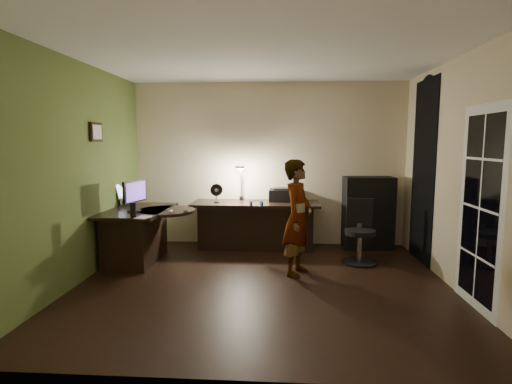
# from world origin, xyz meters

# --- Properties ---
(floor) EXTENTS (4.50, 4.00, 0.01)m
(floor) POSITION_xyz_m (0.00, 0.00, -0.01)
(floor) COLOR black
(floor) RESTS_ON ground
(ceiling) EXTENTS (4.50, 4.00, 0.01)m
(ceiling) POSITION_xyz_m (0.00, 0.00, 2.71)
(ceiling) COLOR silver
(ceiling) RESTS_ON floor
(wall_back) EXTENTS (4.50, 0.01, 2.70)m
(wall_back) POSITION_xyz_m (0.00, 2.00, 1.35)
(wall_back) COLOR beige
(wall_back) RESTS_ON floor
(wall_front) EXTENTS (4.50, 0.01, 2.70)m
(wall_front) POSITION_xyz_m (0.00, -2.00, 1.35)
(wall_front) COLOR beige
(wall_front) RESTS_ON floor
(wall_left) EXTENTS (0.01, 4.00, 2.70)m
(wall_left) POSITION_xyz_m (-2.25, 0.00, 1.35)
(wall_left) COLOR beige
(wall_left) RESTS_ON floor
(wall_right) EXTENTS (0.01, 4.00, 2.70)m
(wall_right) POSITION_xyz_m (2.25, 0.00, 1.35)
(wall_right) COLOR beige
(wall_right) RESTS_ON floor
(green_wall_overlay) EXTENTS (0.00, 4.00, 2.70)m
(green_wall_overlay) POSITION_xyz_m (-2.24, 0.00, 1.35)
(green_wall_overlay) COLOR #51652C
(green_wall_overlay) RESTS_ON floor
(arched_doorway) EXTENTS (0.01, 0.90, 2.60)m
(arched_doorway) POSITION_xyz_m (2.24, 1.15, 1.30)
(arched_doorway) COLOR black
(arched_doorway) RESTS_ON floor
(french_door) EXTENTS (0.02, 0.92, 2.10)m
(french_door) POSITION_xyz_m (2.24, -0.55, 1.05)
(french_door) COLOR white
(french_door) RESTS_ON floor
(framed_picture) EXTENTS (0.04, 0.30, 0.25)m
(framed_picture) POSITION_xyz_m (-2.22, 0.45, 1.85)
(framed_picture) COLOR black
(framed_picture) RESTS_ON wall_left
(desk_left) EXTENTS (0.82, 1.33, 0.77)m
(desk_left) POSITION_xyz_m (-1.83, 0.81, 0.38)
(desk_left) COLOR black
(desk_left) RESTS_ON floor
(desk_right) EXTENTS (2.03, 0.71, 0.76)m
(desk_right) POSITION_xyz_m (-0.19, 1.63, 0.38)
(desk_right) COLOR black
(desk_right) RESTS_ON floor
(cabinet) EXTENTS (0.80, 0.43, 1.17)m
(cabinet) POSITION_xyz_m (1.62, 1.78, 0.58)
(cabinet) COLOR black
(cabinet) RESTS_ON floor
(laptop_stand) EXTENTS (0.24, 0.21, 0.09)m
(laptop_stand) POSITION_xyz_m (-2.11, 1.21, 0.82)
(laptop_stand) COLOR silver
(laptop_stand) RESTS_ON desk_left
(laptop) EXTENTS (0.39, 0.37, 0.25)m
(laptop) POSITION_xyz_m (-2.07, 1.21, 0.99)
(laptop) COLOR silver
(laptop) RESTS_ON laptop_stand
(monitor) EXTENTS (0.22, 0.47, 0.31)m
(monitor) POSITION_xyz_m (-1.80, 0.60, 0.93)
(monitor) COLOR black
(monitor) RESTS_ON desk_left
(mouse) EXTENTS (0.06, 0.09, 0.03)m
(mouse) POSITION_xyz_m (-1.28, 0.56, 0.79)
(mouse) COLOR silver
(mouse) RESTS_ON desk_left
(phone) EXTENTS (0.08, 0.13, 0.01)m
(phone) POSITION_xyz_m (-1.10, 0.69, 0.78)
(phone) COLOR black
(phone) RESTS_ON desk_left
(pen) EXTENTS (0.01, 0.15, 0.01)m
(pen) POSITION_xyz_m (-1.39, 0.74, 0.78)
(pen) COLOR black
(pen) RESTS_ON desk_left
(speaker) EXTENTS (0.09, 0.09, 0.19)m
(speaker) POSITION_xyz_m (-1.64, 0.16, 0.87)
(speaker) COLOR black
(speaker) RESTS_ON desk_left
(notepad) EXTENTS (0.18, 0.23, 0.01)m
(notepad) POSITION_xyz_m (-1.52, 0.15, 0.78)
(notepad) COLOR silver
(notepad) RESTS_ON desk_left
(desk_fan) EXTENTS (0.20, 0.13, 0.30)m
(desk_fan) POSITION_xyz_m (-0.81, 1.55, 0.92)
(desk_fan) COLOR black
(desk_fan) RESTS_ON desk_right
(headphones) EXTENTS (0.22, 0.16, 0.09)m
(headphones) POSITION_xyz_m (-0.16, 1.21, 0.81)
(headphones) COLOR #26379B
(headphones) RESTS_ON desk_right
(printer) EXTENTS (0.48, 0.38, 0.21)m
(printer) POSITION_xyz_m (0.26, 1.78, 0.87)
(printer) COLOR black
(printer) RESTS_ON desk_right
(desk_lamp) EXTENTS (0.23, 0.31, 0.60)m
(desk_lamp) POSITION_xyz_m (-0.44, 1.83, 1.07)
(desk_lamp) COLOR black
(desk_lamp) RESTS_ON desk_right
(office_chair) EXTENTS (0.57, 0.57, 0.91)m
(office_chair) POSITION_xyz_m (1.34, 0.94, 0.45)
(office_chair) COLOR black
(office_chair) RESTS_ON floor
(person) EXTENTS (0.52, 0.63, 1.50)m
(person) POSITION_xyz_m (0.43, 0.41, 0.75)
(person) COLOR #D8A88C
(person) RESTS_ON floor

